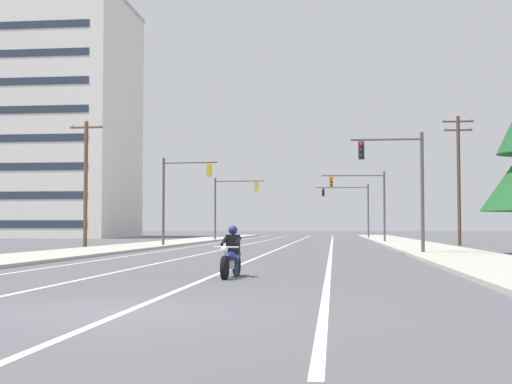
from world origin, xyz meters
name	(u,v)px	position (x,y,z in m)	size (l,w,h in m)	color
ground_plane	(109,312)	(0.00, 0.00, 0.00)	(400.00, 400.00, 0.00)	#515156
lane_stripe_center	(290,244)	(0.28, 45.00, 0.00)	(0.16, 100.00, 0.01)	beige
lane_stripe_left	(249,244)	(-3.02, 45.00, 0.00)	(0.16, 100.00, 0.01)	beige
lane_stripe_right	(332,244)	(3.59, 45.00, 0.00)	(0.16, 100.00, 0.01)	beige
lane_stripe_far_left	(211,244)	(-6.10, 45.00, 0.00)	(0.16, 100.00, 0.01)	beige
sidewalk_kerb_right	(415,245)	(9.55, 40.00, 0.07)	(4.40, 110.00, 0.14)	#ADA89E
sidewalk_kerb_left	(154,245)	(-9.55, 40.00, 0.07)	(4.40, 110.00, 0.14)	#ADA89E
motorcycle_with_rider	(231,257)	(0.89, 8.13, 0.59)	(0.70, 2.19, 1.46)	black
traffic_signal_near_right	(402,175)	(7.22, 24.72, 4.02)	(3.66, 0.37, 6.20)	#47474C
traffic_signal_near_left	(179,189)	(-6.95, 36.64, 4.04)	(3.93, 0.44, 6.20)	#47474C
traffic_signal_mid_right	(366,195)	(6.56, 50.60, 4.14)	(5.49, 0.60, 6.20)	#47474C
traffic_signal_mid_left	(229,199)	(-6.41, 57.02, 4.10)	(4.91, 0.37, 6.20)	#47474C
traffic_signal_far_right	(352,202)	(5.88, 69.63, 4.17)	(6.06, 0.37, 6.20)	#47474C
utility_pole_left_near	(86,181)	(-12.39, 33.20, 4.38)	(2.20, 0.26, 8.33)	brown
utility_pole_right_far	(459,176)	(13.08, 42.51, 5.22)	(2.30, 0.26, 9.69)	#4C3828
apartment_building_far_left_block	(46,119)	(-33.26, 76.04, 15.28)	(21.26, 17.77, 30.55)	silver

